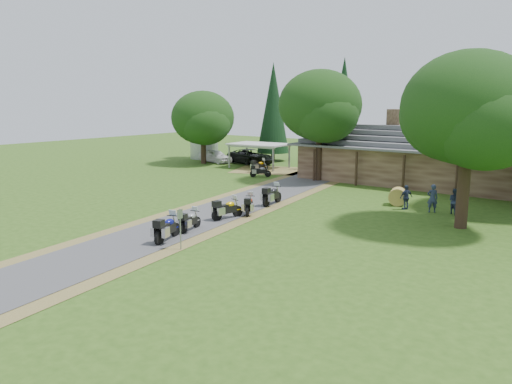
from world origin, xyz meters
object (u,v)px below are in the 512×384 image
Objects in this scene: motorcycle_carport_a at (259,165)px; hay_bale at (398,197)px; silo at (204,130)px; motorcycle_row_d at (249,204)px; car_white_sedan at (215,154)px; motorcycle_row_b at (190,220)px; car_dark_suv at (250,153)px; motorcycle_row_e at (272,194)px; lodge at (423,155)px; carport at (259,156)px; motorcycle_row_a at (167,227)px; motorcycle_carport_b at (260,171)px; motorcycle_row_c at (227,208)px.

motorcycle_carport_a is 1.62× the size of hay_bale.
silo reaches higher than motorcycle_row_d.
motorcycle_carport_a reaches higher than motorcycle_row_d.
silo reaches higher than car_white_sedan.
silo is 3.79× the size of motorcycle_row_b.
car_dark_suv is (3.86, 1.51, 0.29)m from car_white_sedan.
car_white_sedan is 8.77m from motorcycle_carport_a.
silo is 3.24× the size of motorcycle_row_e.
motorcycle_row_e reaches higher than hay_bale.
motorcycle_row_d is (18.71, -18.15, -0.29)m from car_white_sedan.
motorcycle_carport_a is at bearing 13.86° from motorcycle_row_b.
motorcycle_carport_a is (-9.98, 12.16, -0.07)m from motorcycle_row_e.
motorcycle_row_d is (0.10, 5.14, 0.03)m from motorcycle_row_b.
car_dark_suv is at bearing 175.47° from lodge.
car_dark_suv is at bearing 138.72° from carport.
silo is 13.55m from motorcycle_carport_a.
car_white_sedan is (-6.53, 0.49, -0.34)m from carport.
motorcycle_row_e is at bearing -144.16° from hay_bale.
motorcycle_row_d is at bearing -128.75° from car_dark_suv.
hay_bale is at bearing -39.16° from motorcycle_row_b.
motorcycle_carport_a is at bearing 33.31° from motorcycle_row_e.
carport reaches higher than motorcycle_row_a.
motorcycle_row_d is 1.08× the size of motorcycle_carport_b.
silo is 31.77m from motorcycle_row_c.
motorcycle_row_c is at bearing -104.02° from lodge.
silo is at bearing 17.85° from motorcycle_row_d.
motorcycle_carport_a is at bearing -23.44° from silo.
silo is 1.16× the size of carport.
motorcycle_row_b is (-4.84, -23.25, -1.83)m from lodge.
lodge is 15.93m from motorcycle_row_e.
motorcycle_row_b is 22.90m from motorcycle_carport_a.
hay_bale is (6.43, 8.11, -0.05)m from motorcycle_row_d.
silo is 3.58× the size of motorcycle_carport_a.
motorcycle_row_c reaches higher than motorcycle_row_b.
carport is at bearing 88.38° from motorcycle_carport_b.
car_dark_suv is at bearing -60.71° from car_white_sedan.
motorcycle_row_d is (-0.34, 7.23, -0.07)m from motorcycle_row_a.
car_dark_suv reaches higher than motorcycle_row_b.
motorcycle_carport_a is at bearing 4.44° from motorcycle_row_d.
carport is 2.96× the size of motorcycle_row_c.
car_white_sedan is 11.72m from motorcycle_carport_b.
motorcycle_carport_b is (-8.27, 17.80, -0.02)m from motorcycle_row_b.
lodge reaches higher than car_white_sedan.
car_dark_suv is 24.65m from motorcycle_row_d.
carport reaches higher than car_white_sedan.
lodge is 20.63m from motorcycle_row_c.
motorcycle_row_e is (-5.18, -14.97, -1.73)m from lodge.
motorcycle_row_d is (22.59, -20.58, -2.78)m from silo.
motorcycle_row_a is at bearing 178.18° from motorcycle_row_e.
car_white_sedan reaches higher than motorcycle_carport_a.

